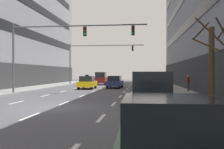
% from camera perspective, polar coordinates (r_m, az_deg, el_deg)
% --- Properties ---
extents(ground_plane, '(120.00, 120.00, 0.00)m').
position_cam_1_polar(ground_plane, '(14.78, -13.12, -7.25)').
color(ground_plane, '#515156').
extents(sidewalk_right, '(3.74, 80.00, 0.14)m').
position_cam_1_polar(sidewalk_right, '(14.32, 20.36, -7.22)').
color(sidewalk_right, gray).
rests_on(sidewalk_right, ground).
extents(lane_stripe_l1_s4, '(0.16, 2.00, 0.01)m').
position_cam_1_polar(lane_stripe_l1_s4, '(17.89, -20.76, -5.92)').
color(lane_stripe_l1_s4, silver).
rests_on(lane_stripe_l1_s4, ground).
extents(lane_stripe_l1_s5, '(0.16, 2.00, 0.01)m').
position_cam_1_polar(lane_stripe_l1_s5, '(22.42, -14.85, -4.63)').
color(lane_stripe_l1_s5, silver).
rests_on(lane_stripe_l1_s5, ground).
extents(lane_stripe_l1_s6, '(0.16, 2.00, 0.01)m').
position_cam_1_polar(lane_stripe_l1_s6, '(27.12, -10.98, -3.76)').
color(lane_stripe_l1_s6, silver).
rests_on(lane_stripe_l1_s6, ground).
extents(lane_stripe_l1_s7, '(0.16, 2.00, 0.01)m').
position_cam_1_polar(lane_stripe_l1_s7, '(31.92, -8.26, -3.13)').
color(lane_stripe_l1_s7, silver).
rests_on(lane_stripe_l1_s7, ground).
extents(lane_stripe_l1_s8, '(0.16, 2.00, 0.01)m').
position_cam_1_polar(lane_stripe_l1_s8, '(36.76, -6.26, -2.66)').
color(lane_stripe_l1_s8, silver).
rests_on(lane_stripe_l1_s8, ground).
extents(lane_stripe_l1_s9, '(0.16, 2.00, 0.01)m').
position_cam_1_polar(lane_stripe_l1_s9, '(41.65, -4.72, -2.31)').
color(lane_stripe_l1_s9, silver).
rests_on(lane_stripe_l1_s9, ground).
extents(lane_stripe_l1_s10, '(0.16, 2.00, 0.01)m').
position_cam_1_polar(lane_stripe_l1_s10, '(46.55, -3.51, -2.02)').
color(lane_stripe_l1_s10, silver).
rests_on(lane_stripe_l1_s10, ground).
extents(lane_stripe_l2_s3, '(0.16, 2.00, 0.01)m').
position_cam_1_polar(lane_stripe_l2_s3, '(12.03, -18.01, -8.99)').
color(lane_stripe_l2_s3, silver).
rests_on(lane_stripe_l2_s3, ground).
extents(lane_stripe_l2_s4, '(0.16, 2.00, 0.01)m').
position_cam_1_polar(lane_stripe_l2_s4, '(16.66, -10.78, -6.36)').
color(lane_stripe_l2_s4, silver).
rests_on(lane_stripe_l2_s4, ground).
extents(lane_stripe_l2_s5, '(0.16, 2.00, 0.01)m').
position_cam_1_polar(lane_stripe_l2_s5, '(21.46, -6.78, -4.85)').
color(lane_stripe_l2_s5, silver).
rests_on(lane_stripe_l2_s5, ground).
extents(lane_stripe_l2_s6, '(0.16, 2.00, 0.01)m').
position_cam_1_polar(lane_stripe_l2_s6, '(26.33, -4.25, -3.87)').
color(lane_stripe_l2_s6, silver).
rests_on(lane_stripe_l2_s6, ground).
extents(lane_stripe_l2_s7, '(0.16, 2.00, 0.01)m').
position_cam_1_polar(lane_stripe_l2_s7, '(31.24, -2.52, -3.20)').
color(lane_stripe_l2_s7, silver).
rests_on(lane_stripe_l2_s7, ground).
extents(lane_stripe_l2_s8, '(0.16, 2.00, 0.01)m').
position_cam_1_polar(lane_stripe_l2_s8, '(36.18, -1.26, -2.71)').
color(lane_stripe_l2_s8, silver).
rests_on(lane_stripe_l2_s8, ground).
extents(lane_stripe_l2_s9, '(0.16, 2.00, 0.01)m').
position_cam_1_polar(lane_stripe_l2_s9, '(41.13, -0.30, -2.34)').
color(lane_stripe_l2_s9, silver).
rests_on(lane_stripe_l2_s9, ground).
extents(lane_stripe_l2_s10, '(0.16, 2.00, 0.01)m').
position_cam_1_polar(lane_stripe_l2_s10, '(46.10, 0.44, -2.04)').
color(lane_stripe_l2_s10, silver).
rests_on(lane_stripe_l2_s10, ground).
extents(lane_stripe_l3_s3, '(0.16, 2.00, 0.01)m').
position_cam_1_polar(lane_stripe_l3_s3, '(11.10, -2.45, -9.77)').
color(lane_stripe_l3_s3, silver).
rests_on(lane_stripe_l3_s3, ground).
extents(lane_stripe_l3_s4, '(0.16, 2.00, 0.01)m').
position_cam_1_polar(lane_stripe_l3_s4, '(16.00, 0.39, -6.64)').
color(lane_stripe_l3_s4, silver).
rests_on(lane_stripe_l3_s4, ground).
extents(lane_stripe_l3_s5, '(0.16, 2.00, 0.01)m').
position_cam_1_polar(lane_stripe_l3_s5, '(20.95, 1.88, -4.97)').
color(lane_stripe_l3_s5, silver).
rests_on(lane_stripe_l3_s5, ground).
extents(lane_stripe_l3_s6, '(0.16, 2.00, 0.01)m').
position_cam_1_polar(lane_stripe_l3_s6, '(25.92, 2.80, -3.94)').
color(lane_stripe_l3_s6, silver).
rests_on(lane_stripe_l3_s6, ground).
extents(lane_stripe_l3_s7, '(0.16, 2.00, 0.01)m').
position_cam_1_polar(lane_stripe_l3_s7, '(30.90, 3.41, -3.24)').
color(lane_stripe_l3_s7, silver).
rests_on(lane_stripe_l3_s7, ground).
extents(lane_stripe_l3_s8, '(0.16, 2.00, 0.01)m').
position_cam_1_polar(lane_stripe_l3_s8, '(35.88, 3.86, -2.74)').
color(lane_stripe_l3_s8, silver).
rests_on(lane_stripe_l3_s8, ground).
extents(lane_stripe_l3_s9, '(0.16, 2.00, 0.01)m').
position_cam_1_polar(lane_stripe_l3_s9, '(40.87, 4.20, -2.36)').
color(lane_stripe_l3_s9, silver).
rests_on(lane_stripe_l3_s9, ground).
extents(lane_stripe_l3_s10, '(0.16, 2.00, 0.01)m').
position_cam_1_polar(lane_stripe_l3_s10, '(45.86, 4.46, -2.06)').
color(lane_stripe_l3_s10, silver).
rests_on(lane_stripe_l3_s10, ground).
extents(car_driving_0, '(1.90, 4.32, 2.07)m').
position_cam_1_polar(car_driving_0, '(41.53, -2.54, -0.90)').
color(car_driving_0, black).
rests_on(car_driving_0, ground).
extents(car_driving_1, '(1.95, 4.28, 1.58)m').
position_cam_1_polar(car_driving_1, '(32.33, 0.64, -1.71)').
color(car_driving_1, black).
rests_on(car_driving_1, ground).
extents(taxi_driving_2, '(1.76, 4.18, 1.74)m').
position_cam_1_polar(taxi_driving_2, '(30.67, -5.63, -1.83)').
color(taxi_driving_2, black).
rests_on(taxi_driving_2, ground).
extents(car_parked_0, '(1.79, 4.16, 1.55)m').
position_cam_1_polar(car_parked_0, '(4.60, 12.53, -14.71)').
color(car_parked_0, black).
rests_on(car_parked_0, ground).
extents(car_parked_1, '(1.85, 4.20, 2.01)m').
position_cam_1_polar(car_parked_1, '(10.73, 9.07, -4.76)').
color(car_parked_1, black).
rests_on(car_parked_1, ground).
extents(car_parked_2, '(1.96, 4.63, 1.73)m').
position_cam_1_polar(car_parked_2, '(16.21, 8.24, -3.53)').
color(car_parked_2, black).
rests_on(car_parked_2, ground).
extents(car_parked_3, '(1.95, 4.48, 1.67)m').
position_cam_1_polar(car_parked_3, '(23.04, 7.75, -2.45)').
color(car_parked_3, black).
rests_on(car_parked_3, ground).
extents(traffic_signal_0, '(12.42, 0.35, 6.43)m').
position_cam_1_polar(traffic_signal_0, '(23.53, -11.69, 7.64)').
color(traffic_signal_0, '#4C4C51').
rests_on(traffic_signal_0, sidewalk_left).
extents(traffic_signal_1, '(12.36, 0.35, 6.68)m').
position_cam_1_polar(traffic_signal_1, '(41.80, -4.27, 4.54)').
color(traffic_signal_1, '#4C4C51').
rests_on(traffic_signal_1, sidewalk_left).
extents(street_tree_0, '(1.58, 1.64, 4.14)m').
position_cam_1_polar(street_tree_0, '(11.60, 21.62, 1.79)').
color(street_tree_0, '#4C3823').
rests_on(street_tree_0, sidewalk_right).
extents(pedestrian_0, '(0.33, 0.49, 1.63)m').
position_cam_1_polar(pedestrian_0, '(26.15, 16.85, -1.55)').
color(pedestrian_0, '#383D59').
rests_on(pedestrian_0, sidewalk_right).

